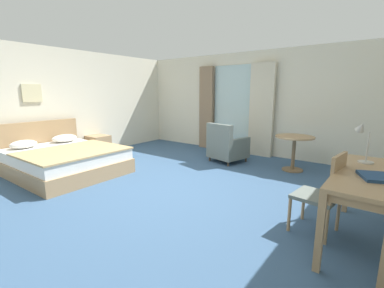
{
  "coord_description": "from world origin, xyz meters",
  "views": [
    {
      "loc": [
        2.93,
        -3.02,
        1.56
      ],
      "look_at": [
        0.48,
        0.18,
        0.75
      ],
      "focal_mm": 24.51,
      "sensor_mm": 36.0,
      "label": 1
    }
  ],
  "objects_px": {
    "closed_book": "(376,177)",
    "armchair_by_window": "(226,147)",
    "desk_lamp": "(363,137)",
    "framed_picture": "(32,93)",
    "round_cafe_table": "(294,145)",
    "desk_chair": "(325,191)",
    "nightstand": "(98,145)",
    "bed": "(63,159)",
    "writing_desk": "(365,181)"
  },
  "relations": [
    {
      "from": "nightstand",
      "to": "desk_chair",
      "type": "height_order",
      "value": "desk_chair"
    },
    {
      "from": "round_cafe_table",
      "to": "nightstand",
      "type": "bearing_deg",
      "value": -160.49
    },
    {
      "from": "writing_desk",
      "to": "desk_chair",
      "type": "relative_size",
      "value": 1.68
    },
    {
      "from": "bed",
      "to": "round_cafe_table",
      "type": "relative_size",
      "value": 2.89
    },
    {
      "from": "closed_book",
      "to": "framed_picture",
      "type": "relative_size",
      "value": 0.82
    },
    {
      "from": "armchair_by_window",
      "to": "round_cafe_table",
      "type": "relative_size",
      "value": 1.19
    },
    {
      "from": "bed",
      "to": "desk_chair",
      "type": "height_order",
      "value": "bed"
    },
    {
      "from": "desk_chair",
      "to": "desk_lamp",
      "type": "distance_m",
      "value": 0.81
    },
    {
      "from": "desk_lamp",
      "to": "armchair_by_window",
      "type": "xyz_separation_m",
      "value": [
        -2.64,
        1.5,
        -0.71
      ]
    },
    {
      "from": "writing_desk",
      "to": "round_cafe_table",
      "type": "xyz_separation_m",
      "value": [
        -1.34,
        2.23,
        -0.16
      ]
    },
    {
      "from": "round_cafe_table",
      "to": "armchair_by_window",
      "type": "bearing_deg",
      "value": -170.6
    },
    {
      "from": "desk_lamp",
      "to": "framed_picture",
      "type": "distance_m",
      "value": 5.96
    },
    {
      "from": "nightstand",
      "to": "desk_lamp",
      "type": "relative_size",
      "value": 1.03
    },
    {
      "from": "nightstand",
      "to": "desk_chair",
      "type": "relative_size",
      "value": 0.53
    },
    {
      "from": "bed",
      "to": "desk_lamp",
      "type": "distance_m",
      "value": 4.95
    },
    {
      "from": "framed_picture",
      "to": "bed",
      "type": "bearing_deg",
      "value": 0.02
    },
    {
      "from": "bed",
      "to": "closed_book",
      "type": "distance_m",
      "value": 4.99
    },
    {
      "from": "nightstand",
      "to": "round_cafe_table",
      "type": "relative_size",
      "value": 0.66
    },
    {
      "from": "desk_chair",
      "to": "framed_picture",
      "type": "xyz_separation_m",
      "value": [
        -5.58,
        -0.6,
        1.02
      ]
    },
    {
      "from": "closed_book",
      "to": "armchair_by_window",
      "type": "bearing_deg",
      "value": 120.11
    },
    {
      "from": "closed_book",
      "to": "writing_desk",
      "type": "bearing_deg",
      "value": 92.34
    },
    {
      "from": "nightstand",
      "to": "framed_picture",
      "type": "bearing_deg",
      "value": -100.0
    },
    {
      "from": "bed",
      "to": "desk_chair",
      "type": "relative_size",
      "value": 2.3
    },
    {
      "from": "bed",
      "to": "desk_lamp",
      "type": "height_order",
      "value": "desk_lamp"
    },
    {
      "from": "nightstand",
      "to": "desk_lamp",
      "type": "xyz_separation_m",
      "value": [
        5.59,
        -0.19,
        0.82
      ]
    },
    {
      "from": "desk_chair",
      "to": "armchair_by_window",
      "type": "height_order",
      "value": "desk_chair"
    },
    {
      "from": "desk_lamp",
      "to": "armchair_by_window",
      "type": "height_order",
      "value": "desk_lamp"
    },
    {
      "from": "bed",
      "to": "desk_lamp",
      "type": "relative_size",
      "value": 4.51
    },
    {
      "from": "round_cafe_table",
      "to": "framed_picture",
      "type": "bearing_deg",
      "value": -148.01
    },
    {
      "from": "desk_chair",
      "to": "closed_book",
      "type": "xyz_separation_m",
      "value": [
        0.44,
        -0.14,
        0.28
      ]
    },
    {
      "from": "armchair_by_window",
      "to": "round_cafe_table",
      "type": "height_order",
      "value": "armchair_by_window"
    },
    {
      "from": "writing_desk",
      "to": "round_cafe_table",
      "type": "relative_size",
      "value": 2.1
    },
    {
      "from": "bed",
      "to": "framed_picture",
      "type": "distance_m",
      "value": 1.65
    },
    {
      "from": "desk_lamp",
      "to": "framed_picture",
      "type": "bearing_deg",
      "value": -168.98
    },
    {
      "from": "closed_book",
      "to": "round_cafe_table",
      "type": "xyz_separation_m",
      "value": [
        -1.42,
        2.41,
        -0.26
      ]
    },
    {
      "from": "desk_lamp",
      "to": "nightstand",
      "type": "bearing_deg",
      "value": 178.06
    },
    {
      "from": "nightstand",
      "to": "armchair_by_window",
      "type": "relative_size",
      "value": 0.56
    },
    {
      "from": "nightstand",
      "to": "closed_book",
      "type": "relative_size",
      "value": 1.57
    },
    {
      "from": "desk_chair",
      "to": "framed_picture",
      "type": "bearing_deg",
      "value": -173.86
    },
    {
      "from": "nightstand",
      "to": "writing_desk",
      "type": "bearing_deg",
      "value": -6.84
    },
    {
      "from": "bed",
      "to": "closed_book",
      "type": "xyz_separation_m",
      "value": [
        4.95,
        0.46,
        0.52
      ]
    },
    {
      "from": "closed_book",
      "to": "armchair_by_window",
      "type": "relative_size",
      "value": 0.36
    },
    {
      "from": "desk_lamp",
      "to": "armchair_by_window",
      "type": "relative_size",
      "value": 0.54
    },
    {
      "from": "writing_desk",
      "to": "nightstand",
      "type": "bearing_deg",
      "value": 173.16
    },
    {
      "from": "armchair_by_window",
      "to": "framed_picture",
      "type": "xyz_separation_m",
      "value": [
        -3.19,
        -2.64,
        1.18
      ]
    },
    {
      "from": "nightstand",
      "to": "round_cafe_table",
      "type": "xyz_separation_m",
      "value": [
        4.36,
        1.54,
        0.29
      ]
    },
    {
      "from": "round_cafe_table",
      "to": "framed_picture",
      "type": "height_order",
      "value": "framed_picture"
    },
    {
      "from": "writing_desk",
      "to": "framed_picture",
      "type": "height_order",
      "value": "framed_picture"
    },
    {
      "from": "desk_chair",
      "to": "desk_lamp",
      "type": "relative_size",
      "value": 1.96
    },
    {
      "from": "nightstand",
      "to": "writing_desk",
      "type": "distance_m",
      "value": 5.75
    }
  ]
}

